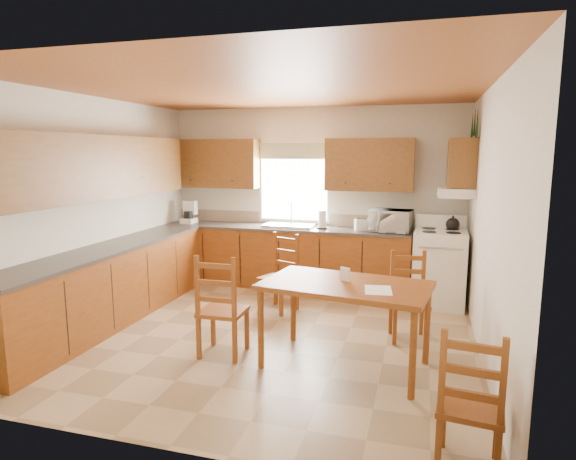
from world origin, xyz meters
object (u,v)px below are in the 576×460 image
(dining_table, at_px, (345,325))
(chair_near_right, at_px, (471,398))
(chair_far_right, at_px, (409,297))
(microwave, at_px, (391,221))
(chair_far_left, at_px, (278,273))
(chair_near_left, at_px, (223,305))
(stove, at_px, (439,269))

(dining_table, relative_size, chair_near_right, 1.60)
(chair_near_right, bearing_deg, chair_far_right, -70.88)
(microwave, distance_m, chair_far_left, 1.82)
(dining_table, relative_size, chair_near_left, 1.47)
(dining_table, bearing_deg, chair_near_left, -168.27)
(stove, relative_size, chair_near_left, 0.95)
(stove, xyz_separation_m, chair_near_left, (-2.13, -2.28, 0.03))
(chair_far_left, bearing_deg, chair_near_left, -74.20)
(chair_near_left, bearing_deg, chair_near_right, 150.08)
(chair_far_left, bearing_deg, chair_near_right, -30.70)
(microwave, height_order, dining_table, microwave)
(stove, bearing_deg, chair_far_right, -101.99)
(chair_near_left, bearing_deg, chair_far_right, -154.81)
(microwave, bearing_deg, stove, -14.15)
(chair_near_left, relative_size, chair_near_right, 1.09)
(chair_far_right, bearing_deg, microwave, 89.82)
(microwave, relative_size, dining_table, 0.34)
(chair_near_left, height_order, chair_far_right, chair_near_left)
(stove, xyz_separation_m, dining_table, (-0.91, -2.21, -0.09))
(stove, distance_m, chair_near_right, 3.49)
(stove, relative_size, dining_table, 0.65)
(microwave, relative_size, chair_far_left, 0.53)
(chair_near_right, bearing_deg, stove, -81.10)
(chair_near_left, height_order, chair_far_left, chair_near_left)
(chair_near_right, relative_size, chair_far_left, 0.97)
(chair_near_left, relative_size, chair_far_right, 1.09)
(stove, distance_m, chair_near_left, 3.12)
(stove, distance_m, chair_far_left, 2.16)
(chair_near_right, xyz_separation_m, chair_far_left, (-2.11, 2.68, 0.01))
(chair_far_left, bearing_deg, chair_far_right, 2.37)
(dining_table, height_order, chair_far_left, chair_far_left)
(chair_far_left, relative_size, chair_far_right, 1.03)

